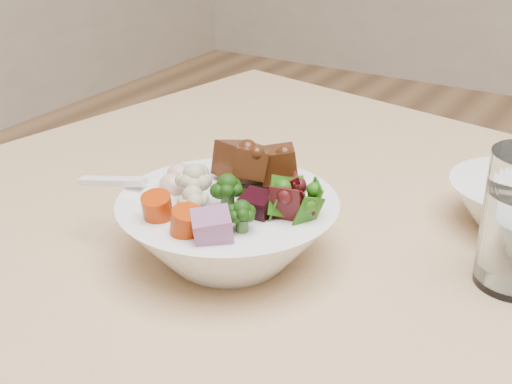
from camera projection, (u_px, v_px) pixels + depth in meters
The scene contains 2 objects.
food_bowl at pixel (231, 225), 0.66m from camera, with size 0.21×0.21×0.11m.
soup_spoon at pixel (146, 191), 0.67m from camera, with size 0.11×0.04×0.02m.
Camera 1 is at (-0.15, -0.39, 1.03)m, focal length 50.00 mm.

